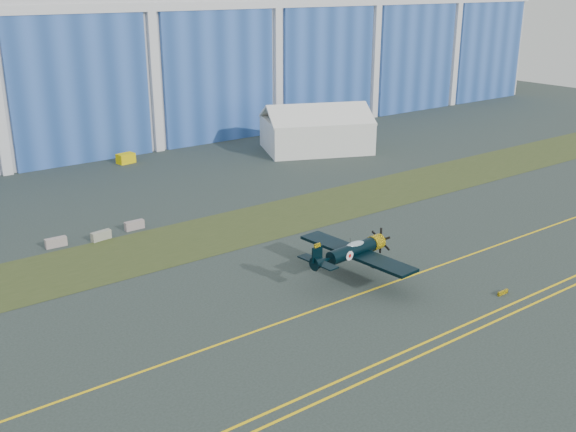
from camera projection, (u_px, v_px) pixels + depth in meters
ground at (191, 315)px, 51.22m from camera, size 260.00×260.00×0.00m
grass_median at (117, 258)px, 61.79m from camera, size 260.00×10.00×0.02m
taxiway_centreline at (226, 342)px, 47.43m from camera, size 200.00×0.20×0.02m
edge_line_near at (310, 406)px, 40.26m from camera, size 80.00×0.20×0.02m
edge_line_far at (300, 398)px, 41.01m from camera, size 80.00×0.20×0.02m
guard_board_right at (503, 293)px, 54.54m from camera, size 1.20×0.15×0.35m
warbird at (352, 251)px, 56.58m from camera, size 10.58×12.41×3.46m
tent at (316, 127)px, 100.23m from camera, size 18.42×16.28×7.09m
tug at (126, 158)px, 93.78m from camera, size 2.58×1.84×1.38m
gse_box at (361, 123)px, 115.90m from camera, size 3.05×1.91×1.72m
barrier_a at (56, 242)px, 64.28m from camera, size 2.02×0.68×0.90m
barrier_b at (101, 236)px, 65.97m from camera, size 2.07×0.91×0.90m
barrier_c at (134, 225)px, 68.80m from camera, size 2.00×0.61×0.90m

